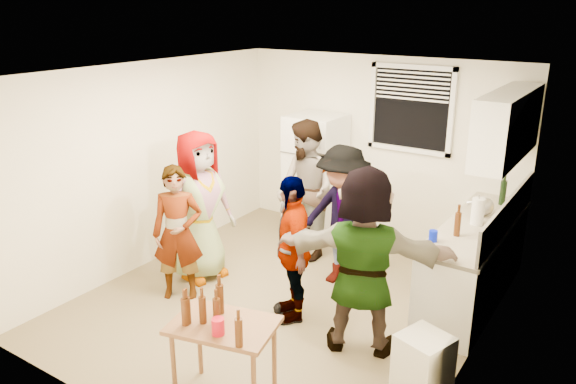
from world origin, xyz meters
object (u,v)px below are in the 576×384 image
Objects in this scene: kettle at (482,215)px; wine_bottle at (501,204)px; refrigerator at (316,175)px; beer_bottle_counter at (456,236)px; guest_stripe at (182,295)px; trash_bin at (423,369)px; guest_back_left at (305,255)px; guest_grey at (203,275)px; red_cup at (218,334)px; guest_back_right at (340,282)px; blue_cup at (433,241)px; beer_bottle_table at (220,313)px; guest_orange at (359,346)px; guest_black at (292,315)px.

wine_bottle reaches higher than kettle.
beer_bottle_counter is (2.35, -1.17, 0.05)m from refrigerator.
trash_bin is at bearing -38.08° from guest_stripe.
guest_back_left is at bearing 34.77° from guest_stripe.
wine_bottle is at bearing -43.26° from guest_grey.
guest_back_right is at bearing 95.63° from red_cup.
guest_back_left is (-2.19, -0.81, -0.90)m from wine_bottle.
guest_grey is at bearing -102.49° from refrigerator.
guest_back_right is (-1.15, 0.27, -0.90)m from blue_cup.
beer_bottle_table is (1.10, -3.38, -0.15)m from refrigerator.
guest_grey is at bearing 69.16° from guest_stripe.
kettle is 0.15× the size of guest_grey.
refrigerator is 3.00m from guest_orange.
refrigerator is at bearing -70.03° from guest_orange.
blue_cup is 2.20m from guest_back_left.
red_cup is (1.29, -3.64, -0.15)m from refrigerator.
kettle is 1.05× the size of beer_bottle_table.
guest_back_left is at bearing 106.71° from beer_bottle_table.
blue_cup is 0.84× the size of red_cup.
red_cup is 0.08× the size of guest_back_left.
guest_back_right is at bearing -179.86° from beer_bottle_counter.
kettle is 3.40m from red_cup.
guest_stripe is at bearing -131.45° from guest_back_right.
beer_bottle_counter is at bearing 60.52° from beer_bottle_table.
wine_bottle is 2.50m from guest_back_left.
beer_bottle_counter is 0.96× the size of beer_bottle_table.
wine_bottle reaches higher than trash_bin.
wine_bottle is 0.16× the size of guest_grey.
beer_bottle_table is 0.15× the size of guest_back_right.
kettle is 2.36× the size of blue_cup.
trash_bin reaches higher than guest_stripe.
beer_bottle_table is at bearing 38.44° from guest_orange.
beer_bottle_counter is 1.89m from guest_black.
red_cup is at bearing -122.13° from guest_grey.
guest_black is at bearing -110.70° from kettle.
refrigerator is 1.10× the size of guest_black.
wine_bottle is 2.70m from trash_bin.
trash_bin reaches higher than guest_black.
wine_bottle is 2.53m from guest_orange.
refrigerator is 15.01× the size of blue_cup.
red_cup is at bearing -39.32° from guest_back_left.
guest_black is (-1.42, -1.68, -0.90)m from kettle.
beer_bottle_table is (-1.25, -2.22, -0.20)m from beer_bottle_counter.
guest_stripe is 1.84m from guest_back_right.
wine_bottle is at bearing 91.60° from trash_bin.
beer_bottle_counter is 1.84× the size of red_cup.
guest_back_right is (-1.35, -0.74, -0.90)m from kettle.
wine_bottle reaches higher than guest_back_left.
guest_orange is (0.85, -0.11, 0.00)m from guest_black.
red_cup reaches higher than guest_back_left.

